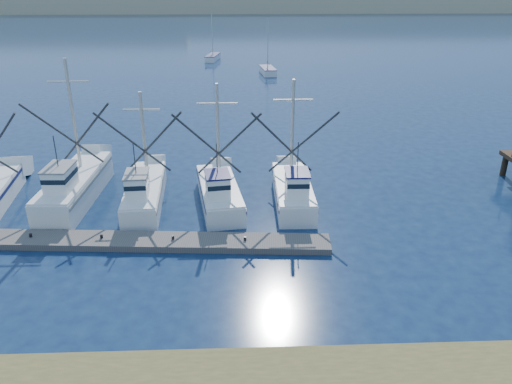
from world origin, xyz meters
TOP-DOWN VIEW (x-y plane):
  - ground at (0.00, 0.00)m, footprint 500.00×500.00m
  - floating_dock at (-9.88, 5.83)m, footprint 27.45×3.75m
  - trawler_fleet at (-10.67, 10.86)m, footprint 27.37×9.57m
  - sailboat_near at (3.56, 57.04)m, footprint 2.38×5.41m
  - sailboat_far at (-5.25, 70.54)m, footprint 2.57×5.88m

SIDE VIEW (x-z plane):
  - ground at x=0.00m, z-range 0.00..0.00m
  - floating_dock at x=-9.88m, z-range 0.00..0.37m
  - sailboat_near at x=3.56m, z-range -3.55..4.55m
  - sailboat_far at x=-5.25m, z-range -3.55..4.55m
  - trawler_fleet at x=-10.67m, z-range -3.67..5.59m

